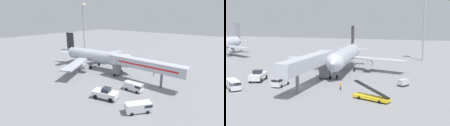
{
  "view_description": "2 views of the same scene",
  "coord_description": "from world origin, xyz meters",
  "views": [
    {
      "loc": [
        -38.75,
        -20.85,
        19.1
      ],
      "look_at": [
        7.29,
        15.96,
        2.1
      ],
      "focal_mm": 26.08,
      "sensor_mm": 36.0,
      "label": 1
    },
    {
      "loc": [
        28.22,
        -57.78,
        15.16
      ],
      "look_at": [
        5.27,
        11.77,
        3.89
      ],
      "focal_mm": 47.21,
      "sensor_mm": 36.0,
      "label": 2
    }
  ],
  "objects": [
    {
      "name": "ground_plane",
      "position": [
        0.0,
        0.0,
        0.0
      ],
      "size": [
        300.0,
        300.0,
        0.0
      ],
      "primitive_type": "plane",
      "color": "gray"
    },
    {
      "name": "baggage_cart_rear_left",
      "position": [
        21.93,
        7.98,
        0.85
      ],
      "size": [
        2.51,
        2.76,
        1.54
      ],
      "color": "#38383D",
      "rests_on": "ground"
    },
    {
      "name": "service_van_mid_left",
      "position": [
        -12.17,
        -6.69,
        1.21
      ],
      "size": [
        5.5,
        5.03,
        2.11
      ],
      "color": "silver",
      "rests_on": "ground"
    },
    {
      "name": "safety_cone_alpha",
      "position": [
        -8.73,
        6.62,
        0.26
      ],
      "size": [
        0.35,
        0.35,
        0.54
      ],
      "color": "black",
      "rests_on": "ground"
    },
    {
      "name": "airplane_at_gate",
      "position": [
        4.24,
        21.57,
        4.51
      ],
      "size": [
        34.62,
        33.98,
        12.69
      ],
      "color": "#B7BCC6",
      "rests_on": "ground"
    },
    {
      "name": "belt_loader_truck",
      "position": [
        17.56,
        -5.65,
        0.78
      ],
      "size": [
        7.48,
        4.23,
        3.4
      ],
      "color": "yellow",
      "rests_on": "ground"
    },
    {
      "name": "service_van_near_right",
      "position": [
        -4.22,
        -0.65,
        1.26
      ],
      "size": [
        2.23,
        5.1,
        2.21
      ],
      "color": "white",
      "rests_on": "ground"
    },
    {
      "name": "ground_crew_worker_foreground",
      "position": [
        9.68,
        0.07,
        0.93
      ],
      "size": [
        0.46,
        0.46,
        1.75
      ],
      "color": "#1E2333",
      "rests_on": "ground"
    },
    {
      "name": "jet_bridge",
      "position": [
        2.37,
        1.25,
        5.34
      ],
      "size": [
        3.47,
        24.04,
        7.06
      ],
      "color": "#B2B7C1",
      "rests_on": "ground"
    },
    {
      "name": "apron_light_mast",
      "position": [
        24.32,
        50.08,
        17.99
      ],
      "size": [
        2.4,
        2.4,
        25.98
      ],
      "color": "#93969B",
      "rests_on": "ground"
    },
    {
      "name": "pushback_tug",
      "position": [
        -12.07,
        2.52,
        1.28
      ],
      "size": [
        4.21,
        6.65,
        2.74
      ],
      "color": "white",
      "rests_on": "ground"
    }
  ]
}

